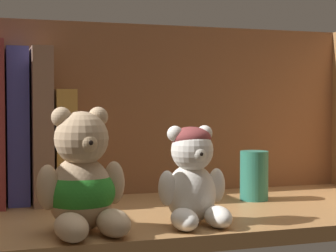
{
  "coord_description": "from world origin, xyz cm",
  "views": [
    {
      "loc": [
        -22.09,
        -75.78,
        17.57
      ],
      "look_at": [
        1.9,
        0.0,
        14.25
      ],
      "focal_mm": 59.25,
      "sensor_mm": 36.0,
      "label": 1
    }
  ],
  "objects_px": {
    "book_6": "(17,126)",
    "book_7": "(40,126)",
    "book_8": "(62,145)",
    "pillar_candle": "(254,176)",
    "teddy_bear_larger": "(82,183)",
    "teddy_bear_smaller": "(193,178)"
  },
  "relations": [
    {
      "from": "teddy_bear_larger",
      "to": "teddy_bear_smaller",
      "type": "relative_size",
      "value": 1.19
    },
    {
      "from": "book_8",
      "to": "pillar_candle",
      "type": "relative_size",
      "value": 2.24
    },
    {
      "from": "book_7",
      "to": "book_8",
      "type": "bearing_deg",
      "value": 0.0
    },
    {
      "from": "book_8",
      "to": "pillar_candle",
      "type": "distance_m",
      "value": 0.31
    },
    {
      "from": "book_6",
      "to": "book_8",
      "type": "xyz_separation_m",
      "value": [
        0.07,
        0.0,
        -0.03
      ]
    },
    {
      "from": "book_6",
      "to": "pillar_candle",
      "type": "distance_m",
      "value": 0.38
    },
    {
      "from": "book_6",
      "to": "book_7",
      "type": "bearing_deg",
      "value": 0.0
    },
    {
      "from": "book_7",
      "to": "teddy_bear_larger",
      "type": "bearing_deg",
      "value": -82.53
    },
    {
      "from": "book_8",
      "to": "teddy_bear_smaller",
      "type": "bearing_deg",
      "value": -58.5
    },
    {
      "from": "book_7",
      "to": "pillar_candle",
      "type": "distance_m",
      "value": 0.35
    },
    {
      "from": "book_6",
      "to": "book_7",
      "type": "xyz_separation_m",
      "value": [
        0.03,
        0.0,
        -0.0
      ]
    },
    {
      "from": "book_8",
      "to": "teddy_bear_larger",
      "type": "xyz_separation_m",
      "value": [
        -0.0,
        -0.23,
        -0.03
      ]
    },
    {
      "from": "book_7",
      "to": "book_8",
      "type": "relative_size",
      "value": 1.36
    },
    {
      "from": "book_6",
      "to": "teddy_bear_smaller",
      "type": "bearing_deg",
      "value": -47.52
    },
    {
      "from": "teddy_bear_larger",
      "to": "pillar_candle",
      "type": "height_order",
      "value": "teddy_bear_larger"
    },
    {
      "from": "book_7",
      "to": "book_8",
      "type": "distance_m",
      "value": 0.05
    },
    {
      "from": "teddy_bear_smaller",
      "to": "pillar_candle",
      "type": "distance_m",
      "value": 0.21
    },
    {
      "from": "teddy_bear_larger",
      "to": "book_6",
      "type": "bearing_deg",
      "value": 105.76
    },
    {
      "from": "book_7",
      "to": "teddy_bear_smaller",
      "type": "relative_size",
      "value": 1.89
    },
    {
      "from": "book_8",
      "to": "teddy_bear_smaller",
      "type": "xyz_separation_m",
      "value": [
        0.14,
        -0.23,
        -0.03
      ]
    },
    {
      "from": "book_7",
      "to": "teddy_bear_larger",
      "type": "relative_size",
      "value": 1.59
    },
    {
      "from": "book_6",
      "to": "teddy_bear_larger",
      "type": "distance_m",
      "value": 0.25
    }
  ]
}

